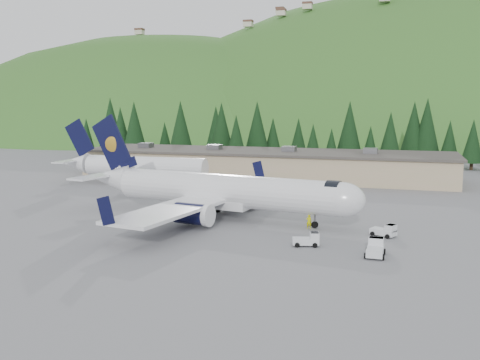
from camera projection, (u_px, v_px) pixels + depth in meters
name	position (u px, v px, depth m)	size (l,w,h in m)	color
ground	(226.00, 219.00, 65.97)	(600.00, 600.00, 0.00)	slate
airliner	(218.00, 191.00, 65.98)	(38.15, 35.97, 12.68)	white
second_airliner	(131.00, 166.00, 93.52)	(27.50, 11.00, 10.05)	white
baggage_tug_a	(308.00, 240.00, 53.23)	(2.85, 2.08, 1.39)	silver
baggage_tug_b	(385.00, 231.00, 56.93)	(2.92, 2.41, 1.40)	silver
baggage_tug_c	(375.00, 248.00, 49.76)	(1.83, 2.97, 1.57)	silver
terminal_building	(263.00, 164.00, 103.02)	(71.00, 17.00, 6.10)	tan
ramp_worker	(309.00, 222.00, 60.58)	(0.59, 0.39, 1.63)	#DDDE00
tree_line	(283.00, 131.00, 125.72)	(112.95, 19.12, 14.50)	black
hills	(466.00, 306.00, 258.67)	(614.00, 330.00, 300.00)	#2B4D18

